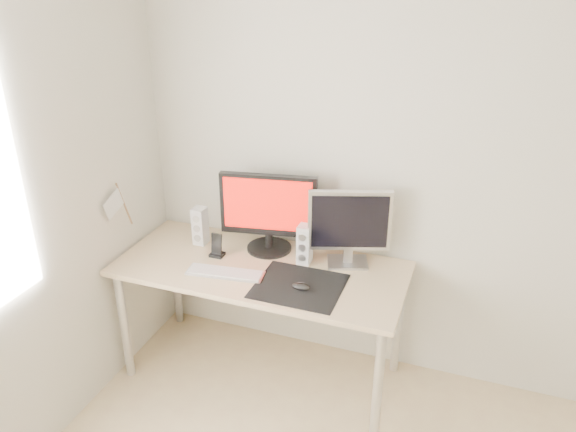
# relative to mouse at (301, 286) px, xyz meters

# --- Properties ---
(wall_back) EXTENTS (3.50, 0.00, 3.50)m
(wall_back) POSITION_rel_mouse_xyz_m (0.64, 0.52, 0.50)
(wall_back) COLOR beige
(wall_back) RESTS_ON ground
(mousepad) EXTENTS (0.45, 0.40, 0.00)m
(mousepad) POSITION_rel_mouse_xyz_m (-0.02, 0.03, -0.02)
(mousepad) COLOR black
(mousepad) RESTS_ON desk
(mouse) EXTENTS (0.10, 0.06, 0.04)m
(mouse) POSITION_rel_mouse_xyz_m (0.00, 0.00, 0.00)
(mouse) COLOR black
(mouse) RESTS_ON mousepad
(desk) EXTENTS (1.60, 0.70, 0.73)m
(desk) POSITION_rel_mouse_xyz_m (-0.29, 0.15, -0.10)
(desk) COLOR #D1B587
(desk) RESTS_ON ground
(main_monitor) EXTENTS (0.55, 0.30, 0.47)m
(main_monitor) POSITION_rel_mouse_xyz_m (-0.31, 0.35, 0.23)
(main_monitor) COLOR black
(main_monitor) RESTS_ON desk
(second_monitor) EXTENTS (0.44, 0.22, 0.43)m
(second_monitor) POSITION_rel_mouse_xyz_m (0.16, 0.35, 0.22)
(second_monitor) COLOR #AEAEB0
(second_monitor) RESTS_ON desk
(speaker_left) EXTENTS (0.07, 0.09, 0.23)m
(speaker_left) POSITION_rel_mouse_xyz_m (-0.73, 0.29, 0.09)
(speaker_left) COLOR white
(speaker_left) RESTS_ON desk
(speaker_right) EXTENTS (0.07, 0.09, 0.23)m
(speaker_right) POSITION_rel_mouse_xyz_m (-0.07, 0.28, 0.09)
(speaker_right) COLOR white
(speaker_right) RESTS_ON desk
(keyboard) EXTENTS (0.43, 0.17, 0.02)m
(keyboard) POSITION_rel_mouse_xyz_m (-0.43, 0.01, -0.01)
(keyboard) COLOR silver
(keyboard) RESTS_ON desk
(phone_dock) EXTENTS (0.08, 0.07, 0.14)m
(phone_dock) POSITION_rel_mouse_xyz_m (-0.57, 0.18, 0.02)
(phone_dock) COLOR black
(phone_dock) RESTS_ON desk
(pennant) EXTENTS (0.01, 0.23, 0.29)m
(pennant) POSITION_rel_mouse_xyz_m (-1.07, 0.01, 0.30)
(pennant) COLOR #A57F54
(pennant) RESTS_ON wall_left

